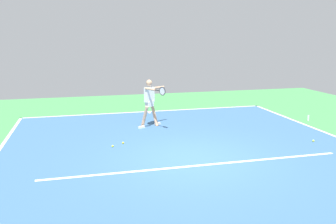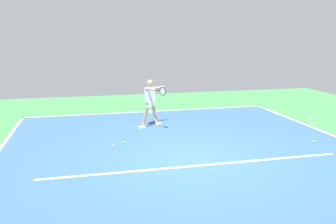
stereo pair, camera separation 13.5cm
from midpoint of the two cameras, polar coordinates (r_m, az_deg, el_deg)
The scene contains 10 objects.
ground_plane at distance 9.39m, azimuth 4.36°, elevation -7.62°, with size 21.63×21.63×0.00m, color #428E4C.
court_surface at distance 9.39m, azimuth 4.36°, elevation -7.61°, with size 10.39×12.45×0.00m, color #38608E.
court_line_baseline_near at distance 15.17m, azimuth -2.75°, elevation 0.10°, with size 10.39×0.10×0.01m, color white.
court_line_service at distance 8.94m, azimuth 5.35°, elevation -8.66°, with size 7.79×0.10×0.01m, color white.
court_line_centre_mark at distance 14.98m, azimuth -2.60°, elevation -0.06°, with size 0.10×0.30×0.01m, color white.
tennis_player at distance 12.46m, azimuth -2.50°, elevation 1.95°, with size 1.08×1.35×1.71m.
tennis_ball_far_corner at distance 11.68m, azimuth 22.94°, elevation -4.42°, with size 0.07×0.07×0.07m, color #C6E53D.
tennis_ball_by_sideline at distance 10.44m, azimuth -8.65°, elevation -5.47°, with size 0.07×0.07×0.07m, color #CCE033.
tennis_ball_centre_court at distance 10.71m, azimuth -6.96°, elevation -4.98°, with size 0.07×0.07×0.07m, color yellow.
water_bottle at distance 14.49m, azimuth 22.28°, elevation -0.95°, with size 0.07×0.07×0.22m, color white.
Camera 2 is at (2.67, 8.42, 3.18)m, focal length 37.53 mm.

